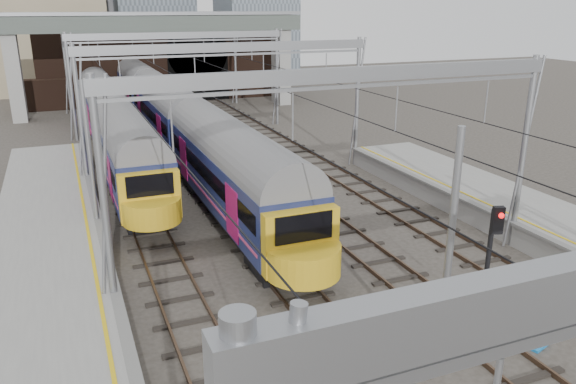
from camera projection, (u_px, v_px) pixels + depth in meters
name	position (u px, v px, depth m)	size (l,w,h in m)	color
tracks	(275.00, 216.00, 27.38)	(14.40, 80.00, 0.22)	#4C3828
overhead_line	(233.00, 67.00, 31.01)	(16.80, 80.00, 8.00)	gray
retaining_wall	(162.00, 60.00, 58.97)	(28.00, 2.75, 9.00)	black
overbridge	(156.00, 34.00, 52.33)	(28.00, 3.00, 9.25)	gray
train_main	(150.00, 96.00, 47.40)	(2.81, 64.95, 4.83)	black
train_second	(113.00, 123.00, 37.16)	(2.67, 30.93, 4.64)	black
signal_near_centre	(490.00, 257.00, 16.32)	(0.35, 0.45, 4.45)	black
equip_cover_a	(389.00, 303.00, 19.31)	(0.98, 0.69, 0.11)	#1973BC
equip_cover_b	(535.00, 344.00, 17.00)	(0.73, 0.51, 0.09)	#1973BC
equip_cover_c	(501.00, 295.00, 19.86)	(0.92, 0.65, 0.11)	#1973BC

